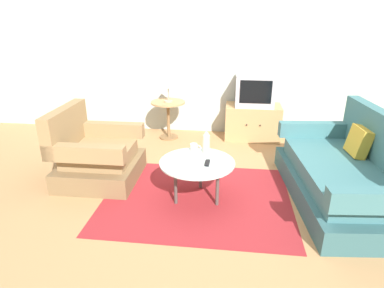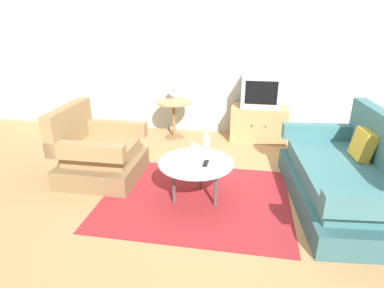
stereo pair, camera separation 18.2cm
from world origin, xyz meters
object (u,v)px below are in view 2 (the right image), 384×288
(tv_stand, at_px, (258,123))
(tv_remote_dark, at_px, (206,163))
(armchair, at_px, (98,155))
(mug, at_px, (194,148))
(table_lamp, at_px, (174,82))
(vase, at_px, (206,142))
(couch, at_px, (349,179))
(coffee_table, at_px, (196,165))
(side_table, at_px, (174,111))
(television, at_px, (261,91))

(tv_stand, distance_m, tv_remote_dark, 2.12)
(armchair, relative_size, mug, 7.41)
(table_lamp, bearing_deg, vase, -65.28)
(mug, bearing_deg, couch, -3.61)
(table_lamp, relative_size, mug, 3.18)
(coffee_table, bearing_deg, armchair, 165.80)
(armchair, relative_size, vase, 3.50)
(coffee_table, relative_size, tv_remote_dark, 5.67)
(couch, height_order, tv_stand, couch)
(couch, height_order, coffee_table, couch)
(coffee_table, distance_m, vase, 0.31)
(tv_stand, bearing_deg, tv_remote_dark, -106.02)
(coffee_table, distance_m, side_table, 1.97)
(armchair, xyz_separation_m, mug, (1.22, -0.04, 0.20))
(mug, height_order, tv_remote_dark, mug)
(mug, relative_size, tv_remote_dark, 0.89)
(couch, height_order, vase, couch)
(television, xyz_separation_m, mug, (-0.76, -1.70, -0.31))
(table_lamp, bearing_deg, side_table, 132.17)
(tv_remote_dark, bearing_deg, armchair, 77.34)
(television, xyz_separation_m, vase, (-0.62, -1.72, -0.22))
(tv_remote_dark, bearing_deg, television, -14.17)
(side_table, relative_size, television, 1.04)
(couch, distance_m, table_lamp, 2.87)
(armchair, height_order, television, television)
(couch, distance_m, tv_remote_dark, 1.52)
(vase, bearing_deg, coffee_table, -106.04)
(armchair, height_order, tv_stand, armchair)
(armchair, distance_m, vase, 1.39)
(table_lamp, relative_size, vase, 1.50)
(armchair, distance_m, mug, 1.24)
(armchair, xyz_separation_m, tv_remote_dark, (1.40, -0.36, 0.16))
(coffee_table, height_order, side_table, side_table)
(vase, distance_m, mug, 0.17)
(coffee_table, distance_m, table_lamp, 2.02)
(side_table, distance_m, tv_stand, 1.38)
(tv_remote_dark, bearing_deg, table_lamp, 24.11)
(tv_stand, xyz_separation_m, table_lamp, (-1.35, -0.15, 0.64))
(mug, bearing_deg, television, 65.89)
(tv_stand, xyz_separation_m, television, (0.00, -0.01, 0.52))
(table_lamp, relative_size, tv_remote_dark, 2.82)
(side_table, xyz_separation_m, vase, (0.74, -1.60, 0.13))
(couch, relative_size, table_lamp, 4.88)
(coffee_table, height_order, tv_remote_dark, tv_remote_dark)
(table_lamp, distance_m, mug, 1.72)
(tv_remote_dark, bearing_deg, vase, 9.09)
(couch, height_order, television, television)
(mug, bearing_deg, tv_remote_dark, -61.10)
(armchair, distance_m, side_table, 1.65)
(table_lamp, bearing_deg, couch, -36.27)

